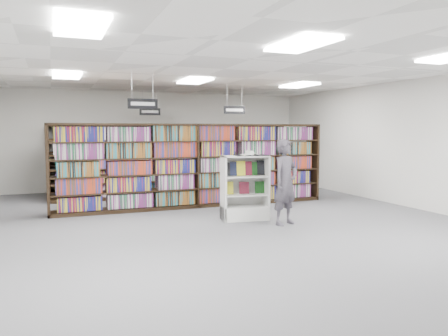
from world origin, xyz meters
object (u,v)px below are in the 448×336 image
object	(u,v)px
endcap_display	(244,198)
bookshelf_row_near	(195,165)
shopper	(285,182)
open_book	(250,154)

from	to	relation	value
endcap_display	bookshelf_row_near	bearing A→B (deg)	112.54
bookshelf_row_near	shopper	xyz separation A→B (m)	(1.08, -2.70, -0.17)
endcap_display	shopper	size ratio (longest dim) A/B	0.79
bookshelf_row_near	open_book	xyz separation A→B (m)	(0.61, -1.99, 0.37)
endcap_display	open_book	world-z (taller)	open_book
bookshelf_row_near	open_book	bearing A→B (deg)	-72.89
bookshelf_row_near	shopper	bearing A→B (deg)	-68.22
bookshelf_row_near	shopper	distance (m)	2.91
bookshelf_row_near	shopper	world-z (taller)	bookshelf_row_near
endcap_display	open_book	xyz separation A→B (m)	(0.11, -0.06, 0.95)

